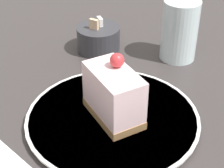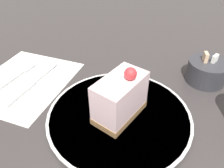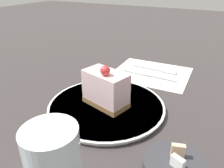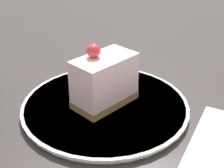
{
  "view_description": "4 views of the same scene",
  "coord_description": "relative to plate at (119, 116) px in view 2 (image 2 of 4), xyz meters",
  "views": [
    {
      "loc": [
        -0.35,
        -0.35,
        0.4
      ],
      "look_at": [
        -0.0,
        0.01,
        0.06
      ],
      "focal_mm": 60.0,
      "sensor_mm": 36.0,
      "label": 1
    },
    {
      "loc": [
        0.09,
        -0.3,
        0.32
      ],
      "look_at": [
        -0.04,
        0.0,
        0.07
      ],
      "focal_mm": 35.0,
      "sensor_mm": 36.0,
      "label": 2
    },
    {
      "loc": [
        0.38,
        0.22,
        0.3
      ],
      "look_at": [
        -0.03,
        -0.0,
        0.06
      ],
      "focal_mm": 35.0,
      "sensor_mm": 36.0,
      "label": 3
    },
    {
      "loc": [
        -0.25,
        0.38,
        0.3
      ],
      "look_at": [
        -0.03,
        -0.02,
        0.05
      ],
      "focal_mm": 50.0,
      "sensor_mm": 36.0,
      "label": 4
    }
  ],
  "objects": [
    {
      "name": "knife",
      "position": [
        -0.23,
        0.01,
        -0.0
      ],
      "size": [
        0.02,
        0.19,
        0.0
      ],
      "rotation": [
        0.0,
        0.0,
        -0.03
      ],
      "color": "#B2B2B7",
      "rests_on": "napkin"
    },
    {
      "name": "plate",
      "position": [
        0.0,
        0.0,
        0.0
      ],
      "size": [
        0.29,
        0.29,
        0.01
      ],
      "color": "silver",
      "rests_on": "ground_plane"
    },
    {
      "name": "fork",
      "position": [
        -0.29,
        0.04,
        -0.0
      ],
      "size": [
        0.02,
        0.16,
        0.0
      ],
      "rotation": [
        0.0,
        0.0,
        -0.03
      ],
      "color": "#B2B2B7",
      "rests_on": "napkin"
    },
    {
      "name": "sugar_bowl",
      "position": [
        0.15,
        0.2,
        0.02
      ],
      "size": [
        0.09,
        0.09,
        0.08
      ],
      "color": "#333338",
      "rests_on": "ground_plane"
    },
    {
      "name": "ground_plane",
      "position": [
        0.02,
        0.01,
        -0.01
      ],
      "size": [
        4.0,
        4.0,
        0.0
      ],
      "primitive_type": "plane",
      "color": "#383333"
    },
    {
      "name": "napkin",
      "position": [
        -0.26,
        0.03,
        -0.01
      ],
      "size": [
        0.22,
        0.25,
        0.0
      ],
      "rotation": [
        0.0,
        0.0,
        0.04
      ],
      "color": "white",
      "rests_on": "ground_plane"
    },
    {
      "name": "cake_slice",
      "position": [
        0.0,
        -0.0,
        0.05
      ],
      "size": [
        0.09,
        0.12,
        0.11
      ],
      "rotation": [
        0.0,
        0.0,
        -0.26
      ],
      "color": "olive",
      "rests_on": "plate"
    }
  ]
}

